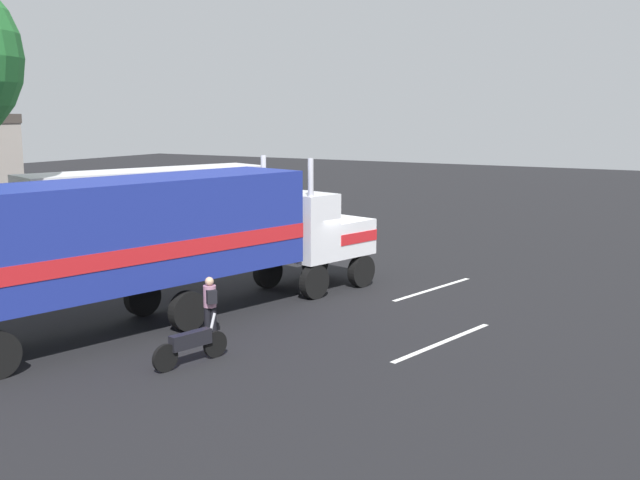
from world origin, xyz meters
The scene contains 7 objects.
ground_plane centered at (0.00, 0.00, 0.00)m, with size 120.00×120.00×0.00m, color black.
lane_stripe_near centered at (1.58, -3.50, 0.01)m, with size 4.40×0.16×0.01m, color silver.
lane_stripe_mid centered at (-3.86, -5.88, 0.01)m, with size 4.40×0.16×0.01m, color silver.
semi_truck centered at (-5.88, 1.65, 2.52)m, with size 14.32×6.04×4.50m.
person_bystander centered at (-6.45, -0.32, 0.89)m, with size 0.44×0.47×1.63m.
parked_bus centered at (3.12, 10.49, 2.07)m, with size 11.20×6.23×3.40m.
motorcycle centered at (-8.43, -1.27, 0.48)m, with size 2.07×0.63×1.12m.
Camera 1 is at (-21.86, -12.37, 5.95)m, focal length 42.33 mm.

